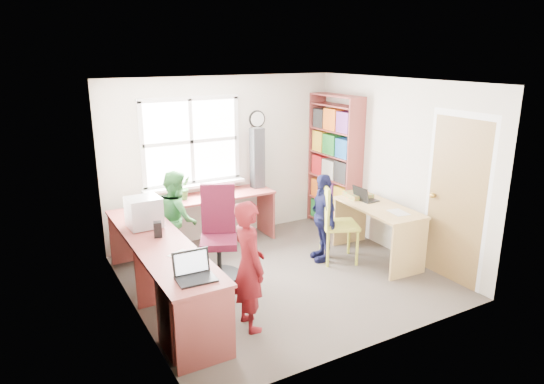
# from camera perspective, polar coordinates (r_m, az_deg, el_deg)

# --- Properties ---
(room) EXTENTS (3.64, 3.44, 2.44)m
(room) POSITION_cam_1_polar(r_m,az_deg,el_deg) (5.84, 0.83, 1.23)
(room) COLOR #453D36
(room) RESTS_ON ground
(l_desk) EXTENTS (2.38, 2.95, 0.75)m
(l_desk) POSITION_cam_1_polar(r_m,az_deg,el_deg) (5.26, -9.72, -9.65)
(l_desk) COLOR #93403B
(l_desk) RESTS_ON ground
(right_desk) EXTENTS (0.67, 1.33, 0.75)m
(right_desk) POSITION_cam_1_polar(r_m,az_deg,el_deg) (6.66, 12.36, -3.32)
(right_desk) COLOR #DDB46E
(right_desk) RESTS_ON ground
(bookshelf) EXTENTS (0.30, 1.02, 2.10)m
(bookshelf) POSITION_cam_1_polar(r_m,az_deg,el_deg) (7.65, 7.33, 3.07)
(bookshelf) COLOR #93403B
(bookshelf) RESTS_ON ground
(swivel_chair) EXTENTS (0.71, 0.71, 1.16)m
(swivel_chair) POSITION_cam_1_polar(r_m,az_deg,el_deg) (6.07, -6.28, -5.41)
(swivel_chair) COLOR black
(swivel_chair) RESTS_ON ground
(wooden_chair) EXTENTS (0.60, 0.60, 1.06)m
(wooden_chair) POSITION_cam_1_polar(r_m,az_deg,el_deg) (6.48, 7.27, -3.31)
(wooden_chair) COLOR #CCCC44
(wooden_chair) RESTS_ON ground
(crt_monitor) EXTENTS (0.38, 0.34, 0.36)m
(crt_monitor) POSITION_cam_1_polar(r_m,az_deg,el_deg) (5.81, -14.83, -2.34)
(crt_monitor) COLOR #9E9EA3
(crt_monitor) RESTS_ON l_desk
(laptop_left) EXTENTS (0.36, 0.30, 0.24)m
(laptop_left) POSITION_cam_1_polar(r_m,az_deg,el_deg) (4.50, -9.16, -9.30)
(laptop_left) COLOR black
(laptop_left) RESTS_ON l_desk
(laptop_right) EXTENTS (0.26, 0.31, 0.21)m
(laptop_right) POSITION_cam_1_polar(r_m,az_deg,el_deg) (6.78, 10.78, -0.61)
(laptop_right) COLOR black
(laptop_right) RESTS_ON right_desk
(speaker_a) EXTENTS (0.11, 0.11, 0.18)m
(speaker_a) POSITION_cam_1_polar(r_m,az_deg,el_deg) (5.51, -13.29, -4.31)
(speaker_a) COLOR black
(speaker_a) RESTS_ON l_desk
(speaker_b) EXTENTS (0.13, 0.13, 0.20)m
(speaker_b) POSITION_cam_1_polar(r_m,az_deg,el_deg) (6.10, -15.54, -2.33)
(speaker_b) COLOR black
(speaker_b) RESTS_ON l_desk
(cd_tower) EXTENTS (0.18, 0.16, 0.90)m
(cd_tower) POSITION_cam_1_polar(r_m,az_deg,el_deg) (7.22, -1.75, 4.02)
(cd_tower) COLOR black
(cd_tower) RESTS_ON l_desk
(game_box) EXTENTS (0.36, 0.36, 0.06)m
(game_box) POSITION_cam_1_polar(r_m,az_deg,el_deg) (6.94, 10.11, -0.34)
(game_box) COLOR red
(game_box) RESTS_ON right_desk
(paper_a) EXTENTS (0.34, 0.38, 0.00)m
(paper_a) POSITION_cam_1_polar(r_m,az_deg,el_deg) (4.98, -10.12, -7.42)
(paper_a) COLOR silver
(paper_a) RESTS_ON l_desk
(paper_b) EXTENTS (0.23, 0.30, 0.00)m
(paper_b) POSITION_cam_1_polar(r_m,az_deg,el_deg) (6.39, 14.63, -2.34)
(paper_b) COLOR silver
(paper_b) RESTS_ON right_desk
(potted_plant) EXTENTS (0.21, 0.19, 0.33)m
(potted_plant) POSITION_cam_1_polar(r_m,az_deg,el_deg) (6.80, -10.27, 0.48)
(potted_plant) COLOR #2E6E2C
(potted_plant) RESTS_ON l_desk
(person_red) EXTENTS (0.35, 0.51, 1.35)m
(person_red) POSITION_cam_1_polar(r_m,az_deg,el_deg) (4.88, -2.73, -8.66)
(person_red) COLOR maroon
(person_red) RESTS_ON ground
(person_green) EXTENTS (0.55, 0.67, 1.28)m
(person_green) POSITION_cam_1_polar(r_m,az_deg,el_deg) (6.43, -11.12, -3.07)
(person_green) COLOR #338035
(person_green) RESTS_ON ground
(person_navy) EXTENTS (0.46, 0.75, 1.20)m
(person_navy) POSITION_cam_1_polar(r_m,az_deg,el_deg) (6.50, 6.01, -2.99)
(person_navy) COLOR #13153D
(person_navy) RESTS_ON ground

